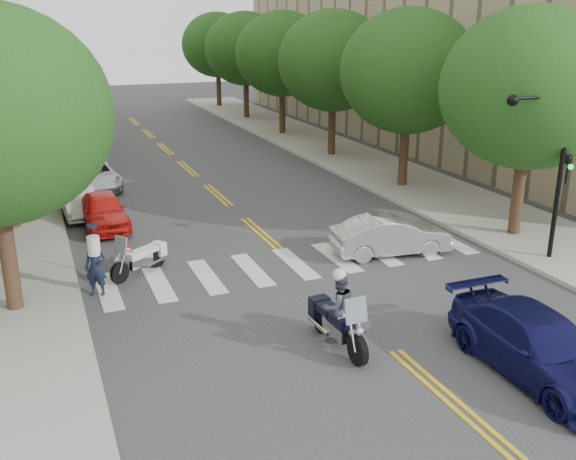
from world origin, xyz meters
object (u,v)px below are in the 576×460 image
officer_standing (96,267)px  sedan_blue (539,345)px  motorcycle_police (337,312)px  motorcycle_parked (143,258)px  convertible (391,235)px

officer_standing → sedan_blue: officer_standing is taller
motorcycle_police → sedan_blue: size_ratio=0.51×
sedan_blue → motorcycle_parked: bearing=128.0°
motorcycle_police → motorcycle_parked: 7.73m
officer_standing → convertible: bearing=25.1°
motorcycle_parked → sedan_blue: bearing=-177.6°
motorcycle_police → sedan_blue: (3.73, -2.98, -0.20)m
motorcycle_parked → sedan_blue: motorcycle_parked is taller
motorcycle_police → officer_standing: 7.62m
motorcycle_police → motorcycle_parked: size_ratio=1.28×
motorcycle_police → sedan_blue: motorcycle_police is taller
officer_standing → motorcycle_parked: bearing=65.3°
motorcycle_police → officer_standing: motorcycle_police is taller
motorcycle_parked → convertible: 8.52m
convertible → motorcycle_police: bearing=146.1°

